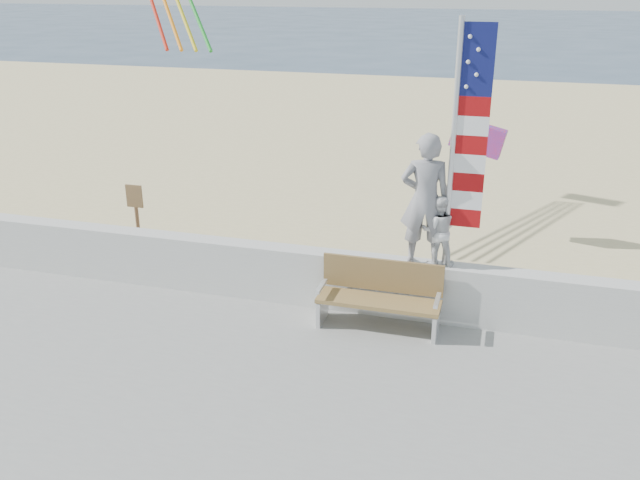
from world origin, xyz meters
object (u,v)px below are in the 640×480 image
(adult, at_px, (425,200))
(child, at_px, (439,231))
(bench, at_px, (380,295))
(flag, at_px, (463,137))

(adult, distance_m, child, 0.50)
(adult, relative_size, bench, 1.09)
(adult, height_order, child, adult)
(child, distance_m, flag, 1.41)
(bench, distance_m, flag, 2.55)
(bench, bearing_deg, flag, 24.68)
(adult, distance_m, bench, 1.54)
(bench, relative_size, flag, 0.51)
(bench, bearing_deg, child, 31.30)
(adult, xyz_separation_m, flag, (0.46, -0.00, 0.93))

